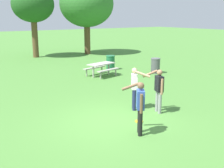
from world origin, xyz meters
TOP-DOWN VIEW (x-y plane):
  - ground_plane at (0.00, 0.00)m, footprint 120.00×120.00m
  - person_thrower at (0.07, -1.23)m, footprint 0.54×0.83m
  - person_catcher at (1.43, 0.69)m, footprint 0.54×0.83m
  - person_bystander at (1.94, -0.10)m, footprint 0.62×0.77m
  - frisbee at (0.74, -0.43)m, footprint 0.28×0.28m
  - picnic_table_near at (3.72, 6.66)m, footprint 1.99×1.78m
  - trash_can_beside_table at (6.98, 5.41)m, footprint 0.59×0.59m
  - trash_can_further_along at (5.34, 8.02)m, footprint 0.59×0.59m
  - tree_broad_center at (3.25, 16.49)m, footprint 3.54×3.54m
  - tree_far_right at (8.04, 15.82)m, footprint 4.93×4.93m

SIDE VIEW (x-z plane):
  - ground_plane at x=0.00m, z-range 0.00..0.00m
  - frisbee at x=0.74m, z-range 0.00..0.03m
  - trash_can_beside_table at x=6.98m, z-range 0.00..0.96m
  - trash_can_further_along at x=5.34m, z-range 0.00..0.96m
  - picnic_table_near at x=3.72m, z-range 0.18..0.95m
  - person_thrower at x=0.07m, z-range 0.14..1.78m
  - person_catcher at x=1.43m, z-range 0.14..1.78m
  - person_bystander at x=1.94m, z-range 0.14..1.78m
  - tree_broad_center at x=3.25m, z-range 1.42..7.39m
  - tree_far_right at x=8.04m, z-range 1.22..7.89m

